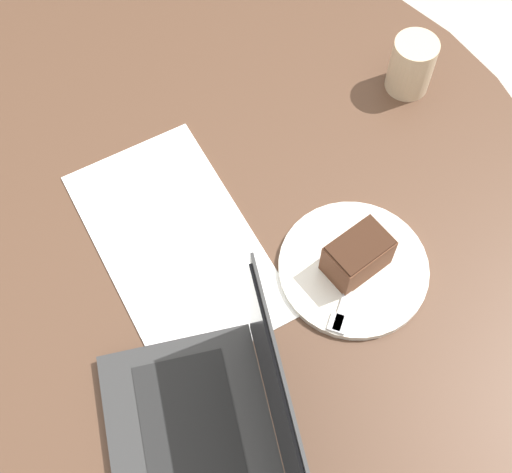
# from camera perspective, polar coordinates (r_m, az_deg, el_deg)

# --- Properties ---
(ground_plane) EXTENTS (12.00, 12.00, 0.00)m
(ground_plane) POSITION_cam_1_polar(r_m,az_deg,el_deg) (1.81, -4.94, -10.53)
(ground_plane) COLOR #B7AD9E
(dining_table) EXTENTS (1.33, 1.33, 0.73)m
(dining_table) POSITION_cam_1_polar(r_m,az_deg,el_deg) (1.26, -7.01, -2.36)
(dining_table) COLOR #4C3323
(dining_table) RESTS_ON ground_plane
(paper_document) EXTENTS (0.44, 0.31, 0.00)m
(paper_document) POSITION_cam_1_polar(r_m,az_deg,el_deg) (1.12, -6.15, -0.44)
(paper_document) COLOR white
(paper_document) RESTS_ON dining_table
(plate) EXTENTS (0.23, 0.23, 0.01)m
(plate) POSITION_cam_1_polar(r_m,az_deg,el_deg) (1.10, 8.02, -2.46)
(plate) COLOR silver
(plate) RESTS_ON dining_table
(cake_slice) EXTENTS (0.09, 0.11, 0.07)m
(cake_slice) POSITION_cam_1_polar(r_m,az_deg,el_deg) (1.07, 8.37, -1.42)
(cake_slice) COLOR brown
(cake_slice) RESTS_ON plate
(fork) EXTENTS (0.15, 0.12, 0.00)m
(fork) POSITION_cam_1_polar(r_m,az_deg,el_deg) (1.07, 7.59, -4.33)
(fork) COLOR silver
(fork) RESTS_ON plate
(coffee_glass) EXTENTS (0.08, 0.08, 0.10)m
(coffee_glass) POSITION_cam_1_polar(r_m,az_deg,el_deg) (1.28, 12.53, 13.27)
(coffee_glass) COLOR #C6AD89
(coffee_glass) RESTS_ON dining_table
(laptop) EXTENTS (0.33, 0.25, 0.25)m
(laptop) POSITION_cam_1_polar(r_m,az_deg,el_deg) (0.97, -2.87, -15.74)
(laptop) COLOR #2D2D2D
(laptop) RESTS_ON dining_table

